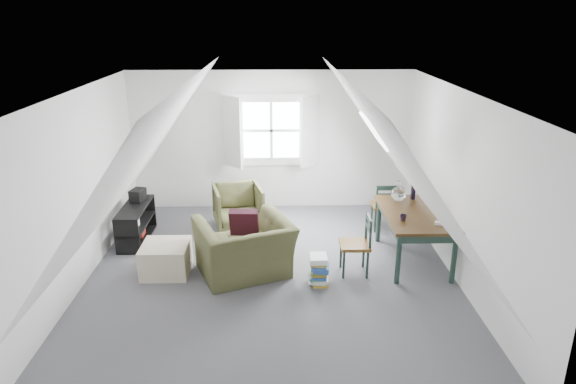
{
  "coord_description": "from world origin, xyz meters",
  "views": [
    {
      "loc": [
        0.08,
        -6.25,
        3.43
      ],
      "look_at": [
        0.25,
        0.6,
        1.03
      ],
      "focal_mm": 32.0,
      "sensor_mm": 36.0,
      "label": 1
    }
  ],
  "objects_px": {
    "ottoman": "(166,258)",
    "dining_chair_near": "(357,244)",
    "dining_table": "(415,219)",
    "dining_chair_far": "(384,205)",
    "armchair_near": "(245,274)",
    "magazine_stack": "(319,270)",
    "media_shelf": "(136,226)",
    "armchair_far": "(239,226)"
  },
  "relations": [
    {
      "from": "ottoman",
      "to": "magazine_stack",
      "type": "xyz_separation_m",
      "value": [
        2.09,
        -0.36,
        -0.01
      ]
    },
    {
      "from": "armchair_far",
      "to": "dining_chair_near",
      "type": "xyz_separation_m",
      "value": [
        1.74,
        -1.68,
        0.44
      ]
    },
    {
      "from": "armchair_near",
      "to": "dining_chair_near",
      "type": "relative_size",
      "value": 1.42
    },
    {
      "from": "armchair_far",
      "to": "magazine_stack",
      "type": "distance_m",
      "value": 2.31
    },
    {
      "from": "ottoman",
      "to": "dining_chair_far",
      "type": "height_order",
      "value": "dining_chair_far"
    },
    {
      "from": "armchair_near",
      "to": "magazine_stack",
      "type": "xyz_separation_m",
      "value": [
        1.0,
        -0.29,
        0.2
      ]
    },
    {
      "from": "armchair_far",
      "to": "dining_chair_far",
      "type": "relative_size",
      "value": 0.97
    },
    {
      "from": "armchair_far",
      "to": "ottoman",
      "type": "distance_m",
      "value": 1.85
    },
    {
      "from": "armchair_far",
      "to": "media_shelf",
      "type": "relative_size",
      "value": 0.71
    },
    {
      "from": "media_shelf",
      "to": "magazine_stack",
      "type": "xyz_separation_m",
      "value": [
        2.78,
        -1.44,
        -0.06
      ]
    },
    {
      "from": "armchair_near",
      "to": "dining_chair_far",
      "type": "xyz_separation_m",
      "value": [
        2.22,
        1.5,
        0.43
      ]
    },
    {
      "from": "armchair_far",
      "to": "ottoman",
      "type": "xyz_separation_m",
      "value": [
        -0.89,
        -1.61,
        0.21
      ]
    },
    {
      "from": "ottoman",
      "to": "dining_chair_far",
      "type": "relative_size",
      "value": 0.78
    },
    {
      "from": "armchair_far",
      "to": "dining_table",
      "type": "xyz_separation_m",
      "value": [
        2.62,
        -1.32,
        0.65
      ]
    },
    {
      "from": "dining_chair_near",
      "to": "magazine_stack",
      "type": "xyz_separation_m",
      "value": [
        -0.54,
        -0.29,
        -0.24
      ]
    },
    {
      "from": "dining_table",
      "to": "armchair_near",
      "type": "bearing_deg",
      "value": -169.73
    },
    {
      "from": "dining_chair_near",
      "to": "dining_table",
      "type": "bearing_deg",
      "value": 115.21
    },
    {
      "from": "ottoman",
      "to": "dining_chair_far",
      "type": "distance_m",
      "value": 3.61
    },
    {
      "from": "armchair_near",
      "to": "magazine_stack",
      "type": "distance_m",
      "value": 1.06
    },
    {
      "from": "armchair_far",
      "to": "media_shelf",
      "type": "height_order",
      "value": "media_shelf"
    },
    {
      "from": "dining_table",
      "to": "dining_chair_far",
      "type": "xyz_separation_m",
      "value": [
        -0.2,
        1.14,
        -0.23
      ]
    },
    {
      "from": "dining_chair_far",
      "to": "magazine_stack",
      "type": "distance_m",
      "value": 2.17
    },
    {
      "from": "dining_table",
      "to": "dining_chair_far",
      "type": "distance_m",
      "value": 1.18
    },
    {
      "from": "dining_table",
      "to": "media_shelf",
      "type": "distance_m",
      "value": 4.29
    },
    {
      "from": "dining_table",
      "to": "media_shelf",
      "type": "bearing_deg",
      "value": 171.25
    },
    {
      "from": "dining_table",
      "to": "dining_chair_near",
      "type": "relative_size",
      "value": 1.78
    },
    {
      "from": "armchair_near",
      "to": "media_shelf",
      "type": "bearing_deg",
      "value": -54.58
    },
    {
      "from": "armchair_far",
      "to": "media_shelf",
      "type": "xyz_separation_m",
      "value": [
        -1.58,
        -0.53,
        0.26
      ]
    },
    {
      "from": "armchair_far",
      "to": "dining_table",
      "type": "relative_size",
      "value": 0.52
    },
    {
      "from": "armchair_far",
      "to": "dining_chair_near",
      "type": "height_order",
      "value": "dining_chair_near"
    },
    {
      "from": "ottoman",
      "to": "magazine_stack",
      "type": "bearing_deg",
      "value": -9.83
    },
    {
      "from": "armchair_near",
      "to": "magazine_stack",
      "type": "relative_size",
      "value": 3.05
    },
    {
      "from": "dining_chair_near",
      "to": "magazine_stack",
      "type": "relative_size",
      "value": 2.15
    },
    {
      "from": "dining_table",
      "to": "media_shelf",
      "type": "height_order",
      "value": "dining_table"
    },
    {
      "from": "dining_table",
      "to": "dining_chair_near",
      "type": "height_order",
      "value": "dining_chair_near"
    },
    {
      "from": "armchair_far",
      "to": "dining_chair_far",
      "type": "xyz_separation_m",
      "value": [
        2.42,
        -0.18,
        0.43
      ]
    },
    {
      "from": "dining_table",
      "to": "magazine_stack",
      "type": "height_order",
      "value": "dining_table"
    },
    {
      "from": "armchair_near",
      "to": "ottoman",
      "type": "relative_size",
      "value": 1.9
    },
    {
      "from": "armchair_far",
      "to": "dining_chair_far",
      "type": "distance_m",
      "value": 2.46
    },
    {
      "from": "ottoman",
      "to": "dining_chair_near",
      "type": "distance_m",
      "value": 2.65
    },
    {
      "from": "dining_chair_near",
      "to": "magazine_stack",
      "type": "distance_m",
      "value": 0.66
    },
    {
      "from": "dining_chair_near",
      "to": "ottoman",
      "type": "bearing_deg",
      "value": -88.95
    }
  ]
}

